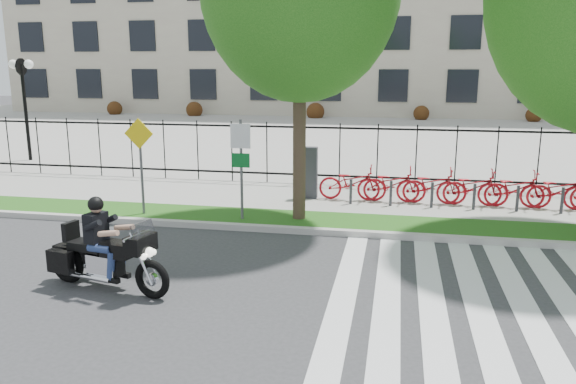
# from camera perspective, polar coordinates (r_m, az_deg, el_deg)

# --- Properties ---
(ground) EXTENTS (120.00, 120.00, 0.00)m
(ground) POSITION_cam_1_polar(r_m,az_deg,el_deg) (9.93, -7.62, -10.68)
(ground) COLOR #323234
(ground) RESTS_ON ground
(curb) EXTENTS (60.00, 0.20, 0.15)m
(curb) POSITION_cam_1_polar(r_m,az_deg,el_deg) (13.62, -2.12, -3.73)
(curb) COLOR #AFACA5
(curb) RESTS_ON ground
(grass_verge) EXTENTS (60.00, 1.50, 0.15)m
(grass_verge) POSITION_cam_1_polar(r_m,az_deg,el_deg) (14.41, -1.35, -2.80)
(grass_verge) COLOR #245916
(grass_verge) RESTS_ON ground
(sidewalk) EXTENTS (60.00, 3.50, 0.15)m
(sidewalk) POSITION_cam_1_polar(r_m,az_deg,el_deg) (16.79, 0.49, -0.57)
(sidewalk) COLOR #A7A59C
(sidewalk) RESTS_ON ground
(plaza) EXTENTS (80.00, 34.00, 0.10)m
(plaza) POSITION_cam_1_polar(r_m,az_deg,el_deg) (33.97, 6.00, 6.05)
(plaza) COLOR #A7A59C
(plaza) RESTS_ON ground
(crosswalk_stripes) EXTENTS (5.70, 8.00, 0.01)m
(crosswalk_stripes) POSITION_cam_1_polar(r_m,az_deg,el_deg) (9.63, 21.44, -12.22)
(crosswalk_stripes) COLOR silver
(crosswalk_stripes) RESTS_ON ground
(iron_fence) EXTENTS (30.00, 0.06, 2.00)m
(iron_fence) POSITION_cam_1_polar(r_m,az_deg,el_deg) (18.28, 1.51, 3.94)
(iron_fence) COLOR black
(iron_fence) RESTS_ON sidewalk
(lamp_post_left) EXTENTS (1.06, 0.70, 4.25)m
(lamp_post_left) POSITION_cam_1_polar(r_m,az_deg,el_deg) (25.51, -25.33, 9.87)
(lamp_post_left) COLOR black
(lamp_post_left) RESTS_ON ground
(bike_share_station) EXTENTS (10.04, 0.88, 1.50)m
(bike_share_station) POSITION_cam_1_polar(r_m,az_deg,el_deg) (16.35, 19.91, 0.39)
(bike_share_station) COLOR #2D2D33
(bike_share_station) RESTS_ON sidewalk
(sign_pole_regulatory) EXTENTS (0.50, 0.09, 2.50)m
(sign_pole_regulatory) POSITION_cam_1_polar(r_m,az_deg,el_deg) (13.89, -4.81, 3.60)
(sign_pole_regulatory) COLOR #59595B
(sign_pole_regulatory) RESTS_ON grass_verge
(sign_pole_warning) EXTENTS (0.78, 0.09, 2.49)m
(sign_pole_warning) POSITION_cam_1_polar(r_m,az_deg,el_deg) (14.85, -14.78, 3.82)
(sign_pole_warning) COLOR #59595B
(sign_pole_warning) RESTS_ON grass_verge
(motorcycle_rider) EXTENTS (2.61, 1.09, 2.04)m
(motorcycle_rider) POSITION_cam_1_polar(r_m,az_deg,el_deg) (10.50, -18.02, -5.93)
(motorcycle_rider) COLOR black
(motorcycle_rider) RESTS_ON ground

